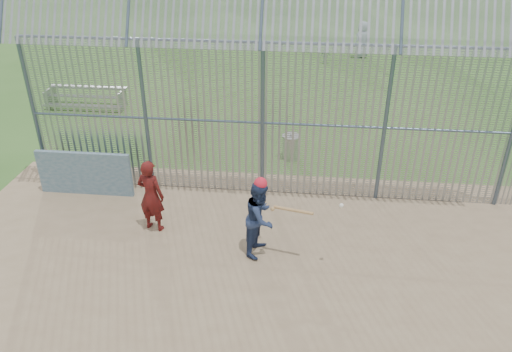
# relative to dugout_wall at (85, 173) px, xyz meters

# --- Properties ---
(ground) EXTENTS (120.00, 120.00, 0.00)m
(ground) POSITION_rel_dugout_wall_xyz_m (4.60, -2.90, -0.62)
(ground) COLOR #2D511E
(ground) RESTS_ON ground
(dirt_infield) EXTENTS (14.00, 10.00, 0.02)m
(dirt_infield) POSITION_rel_dugout_wall_xyz_m (4.60, -3.40, -0.61)
(dirt_infield) COLOR #756047
(dirt_infield) RESTS_ON ground
(dugout_wall) EXTENTS (2.50, 0.12, 1.20)m
(dugout_wall) POSITION_rel_dugout_wall_xyz_m (0.00, 0.00, 0.00)
(dugout_wall) COLOR #38566B
(dugout_wall) RESTS_ON dirt_infield
(batter) EXTENTS (0.85, 0.98, 1.73)m
(batter) POSITION_rel_dugout_wall_xyz_m (4.81, -2.00, 0.27)
(batter) COLOR #212E4F
(batter) RESTS_ON dirt_infield
(onlooker) EXTENTS (0.74, 0.57, 1.78)m
(onlooker) POSITION_rel_dugout_wall_xyz_m (2.22, -1.39, 0.29)
(onlooker) COLOR maroon
(onlooker) RESTS_ON dirt_infield
(bg_kid_standing) EXTENTS (1.03, 1.01, 1.79)m
(bg_kid_standing) POSITION_rel_dugout_wall_xyz_m (8.23, 14.39, 0.27)
(bg_kid_standing) COLOR gray
(bg_kid_standing) RESTS_ON ground
(bg_kid_seated) EXTENTS (0.46, 0.22, 0.77)m
(bg_kid_seated) POSITION_rel_dugout_wall_xyz_m (6.45, 13.12, -0.23)
(bg_kid_seated) COLOR slate
(bg_kid_seated) RESTS_ON ground
(batting_gear) EXTENTS (1.84, 0.56, 0.69)m
(batting_gear) POSITION_rel_dugout_wall_xyz_m (4.97, -2.04, 1.02)
(batting_gear) COLOR red
(batting_gear) RESTS_ON ground
(trash_can) EXTENTS (0.56, 0.56, 0.82)m
(trash_can) POSITION_rel_dugout_wall_xyz_m (5.27, 2.72, -0.24)
(trash_can) COLOR #979AA0
(trash_can) RESTS_ON ground
(bleacher) EXTENTS (3.00, 0.95, 0.72)m
(bleacher) POSITION_rel_dugout_wall_xyz_m (-2.61, 6.15, -0.21)
(bleacher) COLOR gray
(bleacher) RESTS_ON ground
(backstop_fence) EXTENTS (20.09, 0.81, 5.30)m
(backstop_fence) POSITION_rel_dugout_wall_xyz_m (6.41, 0.53, 1.74)
(backstop_fence) COLOR #47566B
(backstop_fence) RESTS_ON ground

